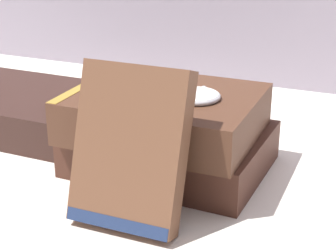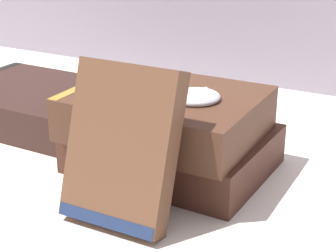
# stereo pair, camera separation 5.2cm
# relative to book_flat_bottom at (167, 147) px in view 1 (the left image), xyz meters

# --- Properties ---
(ground_plane) EXTENTS (3.00, 3.00, 0.00)m
(ground_plane) POSITION_rel_book_flat_bottom_xyz_m (-0.05, -0.04, -0.02)
(ground_plane) COLOR silver
(book_flat_bottom) EXTENTS (0.22, 0.17, 0.05)m
(book_flat_bottom) POSITION_rel_book_flat_bottom_xyz_m (0.00, 0.00, 0.00)
(book_flat_bottom) COLOR #422319
(book_flat_bottom) RESTS_ON ground_plane
(book_flat_top) EXTENTS (0.20, 0.16, 0.05)m
(book_flat_top) POSITION_rel_book_flat_bottom_xyz_m (-0.00, -0.01, 0.05)
(book_flat_top) COLOR #4C2D1E
(book_flat_top) RESTS_ON book_flat_bottom
(book_side_left) EXTENTS (0.23, 0.17, 0.05)m
(book_side_left) POSITION_rel_book_flat_bottom_xyz_m (-0.24, 0.04, 0.00)
(book_side_left) COLOR #331E19
(book_side_left) RESTS_ON ground_plane
(book_leaning_front) EXTENTS (0.10, 0.07, 0.15)m
(book_leaning_front) POSITION_rel_book_flat_bottom_xyz_m (0.02, -0.12, 0.05)
(book_leaning_front) COLOR brown
(book_leaning_front) RESTS_ON ground_plane
(pocket_watch) EXTENTS (0.05, 0.06, 0.01)m
(pocket_watch) POSITION_rel_book_flat_bottom_xyz_m (0.04, -0.02, 0.07)
(pocket_watch) COLOR white
(pocket_watch) RESTS_ON book_flat_top
(reading_glasses) EXTENTS (0.10, 0.06, 0.00)m
(reading_glasses) POSITION_rel_book_flat_bottom_xyz_m (-0.03, 0.16, -0.02)
(reading_glasses) COLOR black
(reading_glasses) RESTS_ON ground_plane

